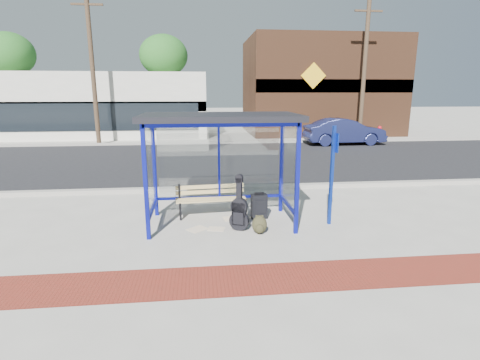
{
  "coord_description": "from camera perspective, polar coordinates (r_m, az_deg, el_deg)",
  "views": [
    {
      "loc": [
        -0.43,
        -7.92,
        2.88
      ],
      "look_at": [
        0.44,
        0.2,
        0.94
      ],
      "focal_mm": 28.0,
      "sensor_mm": 36.0,
      "label": 1
    }
  ],
  "objects": [
    {
      "name": "bench",
      "position": [
        8.87,
        -4.47,
        -2.67
      ],
      "size": [
        1.66,
        0.52,
        0.77
      ],
      "rotation": [
        0.0,
        0.0,
        0.08
      ],
      "color": "black",
      "rests_on": "ground"
    },
    {
      "name": "bus_shelter",
      "position": [
        8.04,
        -3.04,
        7.55
      ],
      "size": [
        3.3,
        1.8,
        2.42
      ],
      "color": "#0D1497",
      "rests_on": "ground"
    },
    {
      "name": "parked_car",
      "position": [
        21.61,
        15.6,
        7.14
      ],
      "size": [
        4.4,
        1.64,
        1.44
      ],
      "primitive_type": "imported",
      "rotation": [
        0.0,
        0.0,
        1.6
      ],
      "color": "#1B204B",
      "rests_on": "ground"
    },
    {
      "name": "brick_paver_strip",
      "position": [
        6.07,
        -1.34,
        -14.97
      ],
      "size": [
        60.0,
        1.0,
        0.01
      ],
      "primitive_type": "cube",
      "color": "maroon",
      "rests_on": "ground"
    },
    {
      "name": "tree_right",
      "position": [
        32.7,
        18.03,
        17.26
      ],
      "size": [
        3.6,
        3.6,
        7.03
      ],
      "color": "#4C3826",
      "rests_on": "ground"
    },
    {
      "name": "far_sidewalk",
      "position": [
        23.1,
        -5.04,
        6.16
      ],
      "size": [
        60.0,
        4.0,
        0.01
      ],
      "primitive_type": "cube",
      "color": "#B2ADA0",
      "rests_on": "ground"
    },
    {
      "name": "backpack",
      "position": [
        7.82,
        3.0,
        -6.89
      ],
      "size": [
        0.34,
        0.31,
        0.37
      ],
      "rotation": [
        0.0,
        0.0,
        -0.12
      ],
      "color": "#2B2918",
      "rests_on": "ground"
    },
    {
      "name": "sign_post",
      "position": [
        8.31,
        13.88,
        1.5
      ],
      "size": [
        0.1,
        0.27,
        2.19
      ],
      "rotation": [
        0.0,
        0.0,
        0.13
      ],
      "color": "#0D2A95",
      "rests_on": "ground"
    },
    {
      "name": "curb_near",
      "position": [
        11.19,
        -3.71,
        -1.27
      ],
      "size": [
        60.0,
        0.25,
        0.12
      ],
      "primitive_type": "cube",
      "color": "gray",
      "rests_on": "ground"
    },
    {
      "name": "guitar_bag",
      "position": [
        7.91,
        -0.12,
        -4.78
      ],
      "size": [
        0.43,
        0.27,
        1.14
      ],
      "rotation": [
        0.0,
        0.0,
        -0.4
      ],
      "color": "black",
      "rests_on": "ground"
    },
    {
      "name": "utility_pole_east",
      "position": [
        23.35,
        18.42,
        15.73
      ],
      "size": [
        1.6,
        0.24,
        8.0
      ],
      "color": "#4C3826",
      "rests_on": "ground"
    },
    {
      "name": "curb_far",
      "position": [
        21.21,
        -4.93,
        5.68
      ],
      "size": [
        60.0,
        0.25,
        0.12
      ],
      "primitive_type": "cube",
      "color": "gray",
      "rests_on": "ground"
    },
    {
      "name": "tree_mid",
      "position": [
        30.14,
        -11.57,
        18.01
      ],
      "size": [
        3.6,
        3.6,
        7.03
      ],
      "color": "#4C3826",
      "rests_on": "ground"
    },
    {
      "name": "newspaper_c",
      "position": [
        8.73,
        -1.63,
        -5.91
      ],
      "size": [
        0.31,
        0.38,
        0.01
      ],
      "primitive_type": "cube",
      "rotation": [
        0.0,
        0.0,
        1.71
      ],
      "color": "white",
      "rests_on": "ground"
    },
    {
      "name": "street_asphalt",
      "position": [
        16.19,
        -4.5,
        3.08
      ],
      "size": [
        60.0,
        10.0,
        0.0
      ],
      "primitive_type": "cube",
      "color": "black",
      "rests_on": "ground"
    },
    {
      "name": "suitcase",
      "position": [
        8.69,
        2.92,
        -4.03
      ],
      "size": [
        0.37,
        0.26,
        0.62
      ],
      "rotation": [
        0.0,
        0.0,
        0.08
      ],
      "color": "black",
      "rests_on": "ground"
    },
    {
      "name": "newspaper_a",
      "position": [
        8.14,
        -6.5,
        -7.46
      ],
      "size": [
        0.52,
        0.51,
        0.01
      ],
      "primitive_type": "cube",
      "rotation": [
        0.0,
        0.0,
        0.69
      ],
      "color": "white",
      "rests_on": "ground"
    },
    {
      "name": "tree_left",
      "position": [
        32.95,
        -31.77,
        15.93
      ],
      "size": [
        3.6,
        3.6,
        7.03
      ],
      "color": "#4C3826",
      "rests_on": "ground"
    },
    {
      "name": "utility_pole_west",
      "position": [
        22.07,
        -21.57,
        15.66
      ],
      "size": [
        1.6,
        0.24,
        8.0
      ],
      "color": "#4C3826",
      "rests_on": "ground"
    },
    {
      "name": "storefront_white",
      "position": [
        27.3,
        -24.84,
        10.31
      ],
      "size": [
        18.0,
        6.04,
        4.0
      ],
      "color": "silver",
      "rests_on": "ground"
    },
    {
      "name": "storefront_brown",
      "position": [
        27.73,
        11.92,
        13.75
      ],
      "size": [
        10.0,
        7.08,
        6.4
      ],
      "color": "#59331E",
      "rests_on": "ground"
    },
    {
      "name": "newspaper_b",
      "position": [
        8.11,
        -3.64,
        -7.46
      ],
      "size": [
        0.41,
        0.35,
        0.01
      ],
      "primitive_type": "cube",
      "rotation": [
        0.0,
        0.0,
        -0.21
      ],
      "color": "white",
      "rests_on": "ground"
    },
    {
      "name": "fire_hydrant",
      "position": [
        24.61,
        20.46,
        6.86
      ],
      "size": [
        0.36,
        0.25,
        0.83
      ],
      "rotation": [
        0.0,
        0.0,
        -0.03
      ],
      "color": "red",
      "rests_on": "ground"
    },
    {
      "name": "ground",
      "position": [
        8.44,
        -2.84,
        -6.62
      ],
      "size": [
        120.0,
        120.0,
        0.0
      ],
      "primitive_type": "plane",
      "color": "#B2ADA0",
      "rests_on": "ground"
    }
  ]
}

